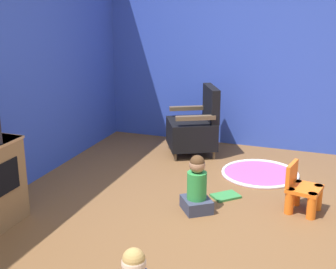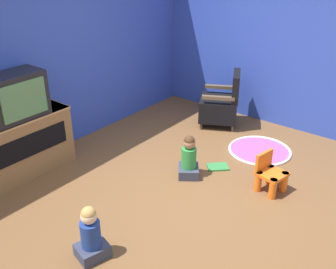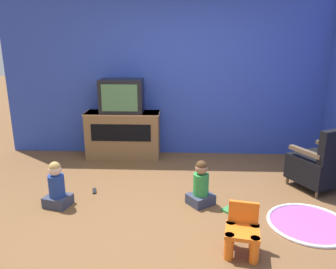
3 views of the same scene
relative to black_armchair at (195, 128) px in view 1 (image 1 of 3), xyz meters
name	(u,v)px [view 1 (image 1 of 3)]	position (x,y,z in m)	size (l,w,h in m)	color
ground_plane	(213,224)	(-1.77, -0.71, -0.34)	(30.00, 30.00, 0.00)	brown
wall_right	(296,43)	(0.62, -1.11, 1.03)	(0.12, 5.20, 2.73)	#2D47B2
black_armchair	(195,128)	(0.00, 0.00, 0.00)	(0.76, 0.77, 0.86)	brown
yellow_kid_chair	(302,192)	(-1.23, -1.41, -0.15)	(0.35, 0.34, 0.46)	orange
play_mat	(260,173)	(-0.43, -0.91, -0.33)	(0.87, 0.87, 0.04)	#A54C8C
child_watching_left	(197,187)	(-1.56, -0.49, -0.10)	(0.37, 0.36, 0.55)	#33384C
book	(226,196)	(-1.18, -0.68, -0.33)	(0.32, 0.32, 0.02)	#337F3D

